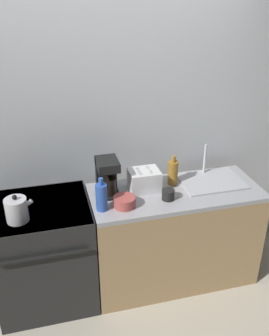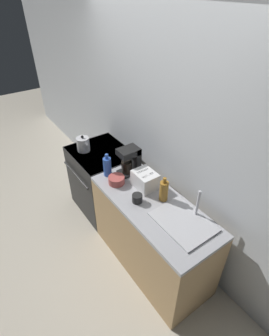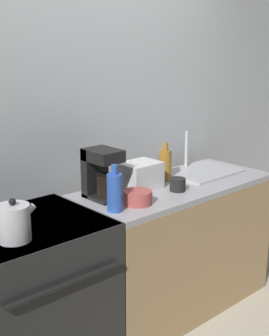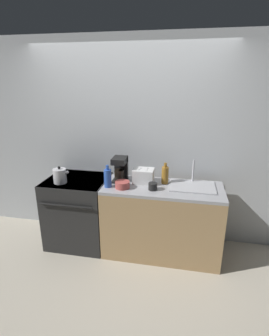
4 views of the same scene
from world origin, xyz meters
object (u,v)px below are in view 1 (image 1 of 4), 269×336
at_px(kettle, 17,210).
at_px(cup_black, 168,195).
at_px(stove, 45,252).
at_px(bottle_amber, 173,172).
at_px(bottle_blue, 101,197).
at_px(coffee_maker, 107,175).
at_px(bowl, 124,202).
at_px(toaster, 144,180).

bearing_deg(kettle, cup_black, 0.24).
relative_size(stove, bottle_amber, 3.47).
height_order(stove, bottle_blue, bottle_blue).
bearing_deg(bottle_blue, kettle, 179.01).
xyz_separation_m(coffee_maker, cup_black, (0.43, -0.22, -0.12)).
distance_m(stove, cup_black, 1.10).
distance_m(coffee_maker, bowl, 0.28).
relative_size(bottle_amber, cup_black, 2.57).
relative_size(stove, kettle, 4.25).
relative_size(toaster, bottle_amber, 0.95).
bearing_deg(toaster, stove, -176.55).
relative_size(bottle_blue, bowl, 1.56).
xyz_separation_m(coffee_maker, bottle_amber, (0.55, 0.00, -0.05)).
distance_m(kettle, toaster, 1.01).
bearing_deg(bowl, coffee_maker, 109.47).
height_order(toaster, coffee_maker, coffee_maker).
bearing_deg(bottle_blue, stove, 160.78).
bearing_deg(bottle_amber, stove, -175.87).
xyz_separation_m(kettle, bowl, (0.77, -0.01, -0.05)).
distance_m(bottle_amber, cup_black, 0.26).
height_order(kettle, coffee_maker, coffee_maker).
distance_m(bottle_blue, bottle_amber, 0.68).
height_order(toaster, cup_black, toaster).
xyz_separation_m(stove, bowl, (0.63, -0.16, 0.47)).
xyz_separation_m(bottle_blue, bowl, (0.17, 0.00, -0.07)).
height_order(coffee_maker, cup_black, coffee_maker).
xyz_separation_m(toaster, bowl, (-0.21, -0.21, -0.05)).
distance_m(coffee_maker, bottle_amber, 0.55).
height_order(kettle, cup_black, kettle).
bearing_deg(toaster, kettle, -168.54).
distance_m(bottle_amber, bowl, 0.53).
xyz_separation_m(bottle_amber, cup_black, (-0.12, -0.22, -0.07)).
bearing_deg(bottle_blue, coffee_maker, 69.19).
distance_m(kettle, coffee_maker, 0.73).
bearing_deg(kettle, bowl, -0.56).
bearing_deg(bottle_blue, bottle_amber, 20.44).
height_order(stove, toaster, toaster).
bearing_deg(bowl, stove, 166.04).
distance_m(coffee_maker, cup_black, 0.50).
distance_m(kettle, bowl, 0.78).
xyz_separation_m(kettle, coffee_maker, (0.69, 0.23, 0.07)).
bearing_deg(coffee_maker, bottle_amber, 0.21).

